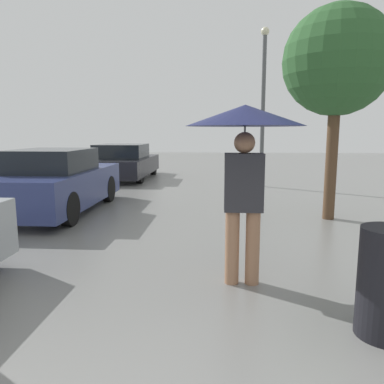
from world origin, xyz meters
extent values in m
cylinder|color=#9E7051|center=(0.30, 3.22, 0.41)|extent=(0.15, 0.15, 0.82)
cylinder|color=#9E7051|center=(0.52, 3.22, 0.41)|extent=(0.15, 0.15, 0.82)
cube|color=#2D2D33|center=(0.41, 3.22, 1.13)|extent=(0.41, 0.24, 0.61)
sphere|color=#9E7051|center=(0.41, 3.22, 1.54)|extent=(0.22, 0.22, 0.22)
cylinder|color=#515456|center=(0.41, 3.22, 1.39)|extent=(0.02, 0.02, 0.65)
cone|color=#191E4C|center=(0.41, 3.22, 1.82)|extent=(1.24, 1.24, 0.22)
cube|color=navy|center=(-3.22, 6.79, 0.52)|extent=(1.62, 3.85, 0.70)
cube|color=black|center=(-3.22, 6.59, 1.09)|extent=(1.37, 1.73, 0.45)
cylinder|color=black|center=(-3.95, 7.98, 0.31)|extent=(0.18, 0.61, 0.61)
cylinder|color=black|center=(-2.49, 7.98, 0.31)|extent=(0.18, 0.61, 0.61)
cylinder|color=black|center=(-2.49, 5.59, 0.31)|extent=(0.18, 0.61, 0.61)
cube|color=black|center=(-3.26, 12.50, 0.46)|extent=(1.89, 4.14, 0.58)
cube|color=black|center=(-3.26, 12.30, 0.99)|extent=(1.61, 1.86, 0.48)
cylinder|color=black|center=(-4.11, 13.78, 0.31)|extent=(0.18, 0.62, 0.62)
cylinder|color=black|center=(-2.41, 13.78, 0.31)|extent=(0.18, 0.62, 0.62)
cylinder|color=black|center=(-4.11, 11.22, 0.31)|extent=(0.18, 0.62, 0.62)
cylinder|color=black|center=(-2.41, 11.22, 0.31)|extent=(0.18, 0.62, 0.62)
cylinder|color=brown|center=(2.27, 6.48, 1.19)|extent=(0.22, 0.22, 2.39)
sphere|color=#2D5B2D|center=(2.27, 6.48, 2.93)|extent=(1.97, 1.97, 1.97)
cylinder|color=#515456|center=(1.45, 10.79, 2.23)|extent=(0.12, 0.12, 4.46)
sphere|color=beige|center=(1.45, 10.79, 4.54)|extent=(0.24, 0.24, 0.24)
camera|label=1|loc=(0.14, -0.74, 1.65)|focal=35.00mm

